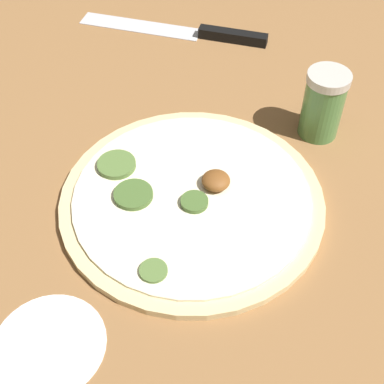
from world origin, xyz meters
name	(u,v)px	position (x,y,z in m)	size (l,w,h in m)	color
ground_plane	(192,203)	(0.00, 0.00, 0.00)	(3.00, 3.00, 0.00)	olive
pizza	(191,199)	(0.00, 0.00, 0.01)	(0.33, 0.33, 0.03)	beige
knife	(201,33)	(0.23, -0.31, 0.01)	(0.32, 0.17, 0.02)	silver
spice_jar	(323,104)	(-0.05, -0.22, 0.05)	(0.06, 0.06, 0.10)	#4C7F42
flour_patch	(49,345)	(-0.01, 0.24, 0.00)	(0.12, 0.12, 0.00)	white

